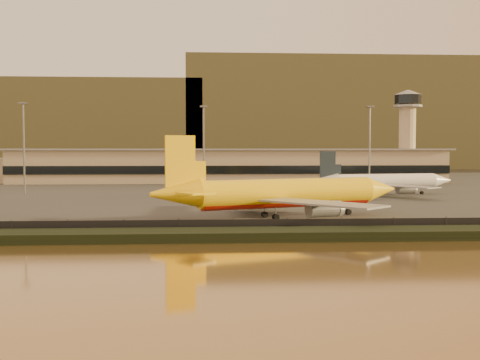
{
  "coord_description": "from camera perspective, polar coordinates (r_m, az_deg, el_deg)",
  "views": [
    {
      "loc": [
        -10.67,
        -100.69,
        12.81
      ],
      "look_at": [
        -3.45,
        12.0,
        6.89
      ],
      "focal_mm": 45.0,
      "sensor_mm": 36.0,
      "label": 1
    }
  ],
  "objects": [
    {
      "name": "ground",
      "position": [
        102.06,
        2.37,
        -4.21
      ],
      "size": [
        900.0,
        900.0,
        0.0
      ],
      "primitive_type": "plane",
      "color": "black",
      "rests_on": "ground"
    },
    {
      "name": "embankment",
      "position": [
        85.23,
        3.58,
        -5.17
      ],
      "size": [
        320.0,
        7.0,
        1.4
      ],
      "primitive_type": "cube",
      "color": "black",
      "rests_on": "ground"
    },
    {
      "name": "tarmac",
      "position": [
        196.39,
        -0.54,
        -0.71
      ],
      "size": [
        320.0,
        220.0,
        0.2
      ],
      "primitive_type": "cube",
      "color": "#2D2D2D",
      "rests_on": "ground"
    },
    {
      "name": "perimeter_fence",
      "position": [
        89.08,
        3.26,
        -4.43
      ],
      "size": [
        300.0,
        0.05,
        2.2
      ],
      "primitive_type": "cube",
      "color": "black",
      "rests_on": "tarmac"
    },
    {
      "name": "terminal_building",
      "position": [
        226.36,
        -4.64,
        1.33
      ],
      "size": [
        202.0,
        25.0,
        12.6
      ],
      "color": "tan",
      "rests_on": "tarmac"
    },
    {
      "name": "control_tower",
      "position": [
        245.49,
        15.58,
        4.96
      ],
      "size": [
        11.2,
        11.2,
        35.5
      ],
      "color": "tan",
      "rests_on": "tarmac"
    },
    {
      "name": "apron_light_masts",
      "position": [
        177.57,
        4.66,
        3.93
      ],
      "size": [
        152.2,
        12.2,
        25.4
      ],
      "color": "slate",
      "rests_on": "tarmac"
    },
    {
      "name": "distant_hills",
      "position": [
        441.19,
        -4.99,
        5.4
      ],
      "size": [
        470.0,
        160.0,
        70.0
      ],
      "color": "brown",
      "rests_on": "ground"
    },
    {
      "name": "dhl_cargo_jet",
      "position": [
        108.93,
        4.12,
        -1.32
      ],
      "size": [
        48.04,
        45.62,
        14.8
      ],
      "rotation": [
        0.0,
        0.0,
        0.35
      ],
      "color": "yellow",
      "rests_on": "tarmac"
    },
    {
      "name": "white_narrowbody_jet",
      "position": [
        167.25,
        13.45,
        -0.18
      ],
      "size": [
        41.3,
        39.74,
        11.91
      ],
      "rotation": [
        0.0,
        0.0,
        0.19
      ],
      "color": "white",
      "rests_on": "tarmac"
    },
    {
      "name": "gse_vehicle_yellow",
      "position": [
        133.33,
        3.49,
        -2.0
      ],
      "size": [
        4.79,
        3.08,
        1.99
      ],
      "primitive_type": "cube",
      "rotation": [
        0.0,
        0.0,
        -0.26
      ],
      "color": "yellow",
      "rests_on": "tarmac"
    },
    {
      "name": "gse_vehicle_white",
      "position": [
        140.34,
        -2.19,
        -1.8
      ],
      "size": [
        4.13,
        2.33,
        1.76
      ],
      "primitive_type": "cube",
      "rotation": [
        0.0,
        0.0,
        0.15
      ],
      "color": "white",
      "rests_on": "tarmac"
    }
  ]
}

